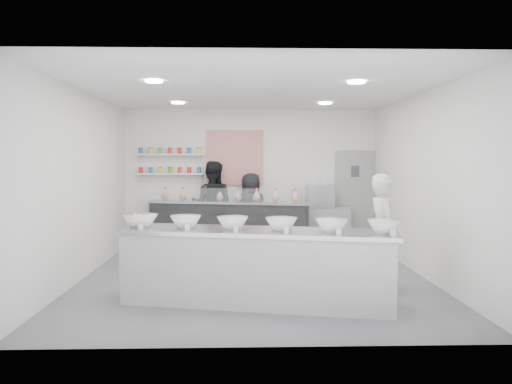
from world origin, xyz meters
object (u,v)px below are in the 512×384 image
espresso_machine (320,196)px  staff_right (251,210)px  prep_counter (257,267)px  back_bar (229,226)px  espresso_ledge (322,227)px  woman_prep (383,233)px  staff_left (212,205)px

espresso_machine → staff_right: staff_right is taller
prep_counter → staff_right: (-0.00, 4.19, 0.32)m
back_bar → espresso_ledge: 2.05m
back_bar → woman_prep: 4.08m
prep_counter → espresso_machine: espresso_machine is taller
back_bar → woman_prep: (2.32, -3.34, 0.33)m
prep_counter → staff_left: staff_left is taller
woman_prep → staff_right: 4.04m
woman_prep → espresso_machine: bearing=-1.1°
prep_counter → espresso_machine: (1.50, 4.25, 0.62)m
back_bar → woman_prep: size_ratio=1.97×
back_bar → espresso_machine: 2.09m
staff_left → staff_right: (0.83, 0.00, -0.12)m
back_bar → staff_right: (0.47, 0.25, 0.29)m
espresso_ledge → espresso_machine: size_ratio=2.05×
staff_left → prep_counter: bearing=107.3°
espresso_ledge → staff_left: size_ratio=0.64×
espresso_machine → staff_right: size_ratio=0.36×
prep_counter → back_bar: back_bar is taller
woman_prep → staff_left: bearing=30.2°
espresso_machine → woman_prep: size_ratio=0.35×
back_bar → staff_left: 0.60m
prep_counter → woman_prep: 1.97m
back_bar → staff_right: staff_right is taller
woman_prep → staff_left: (-2.68, 3.59, 0.08)m
back_bar → espresso_ledge: back_bar is taller
espresso_machine → woman_prep: bearing=-84.6°
prep_counter → espresso_ledge: prep_counter is taller
staff_left → staff_right: staff_left is taller
espresso_machine → woman_prep: 3.68m
back_bar → staff_left: staff_left is taller
espresso_machine → staff_left: staff_left is taller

